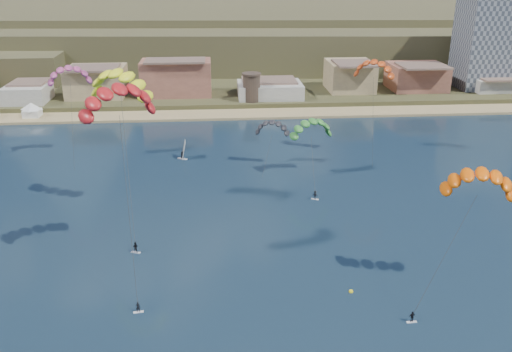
# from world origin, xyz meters

# --- Properties ---
(beach) EXTENTS (2200.00, 12.00, 0.90)m
(beach) POSITION_xyz_m (0.00, 106.00, 0.25)
(beach) COLOR tan
(beach) RESTS_ON ground
(land) EXTENTS (2200.00, 900.00, 4.00)m
(land) POSITION_xyz_m (0.00, 560.00, 0.00)
(land) COLOR brown
(land) RESTS_ON ground
(foothills) EXTENTS (940.00, 210.00, 18.00)m
(foothills) POSITION_xyz_m (22.39, 232.47, 9.08)
(foothills) COLOR brown
(foothills) RESTS_ON ground
(town) EXTENTS (400.00, 24.00, 12.00)m
(town) POSITION_xyz_m (-40.00, 122.00, 8.00)
(town) COLOR beige
(town) RESTS_ON ground
(apartment_tower) EXTENTS (20.00, 16.00, 32.00)m
(apartment_tower) POSITION_xyz_m (85.00, 128.00, 17.82)
(apartment_tower) COLOR gray
(apartment_tower) RESTS_ON ground
(watchtower) EXTENTS (5.82, 5.82, 8.60)m
(watchtower) POSITION_xyz_m (5.00, 114.00, 6.37)
(watchtower) COLOR #47382D
(watchtower) RESTS_ON ground
(kitesurfer_red) EXTENTS (11.57, 16.25, 29.00)m
(kitesurfer_red) POSITION_xyz_m (-18.90, 22.22, 25.81)
(kitesurfer_red) COLOR silver
(kitesurfer_red) RESTS_ON ground
(kitesurfer_yellow) EXTENTS (12.59, 20.28, 28.37)m
(kitesurfer_yellow) POSITION_xyz_m (-21.75, 41.48, 23.91)
(kitesurfer_yellow) COLOR silver
(kitesurfer_yellow) RESTS_ON ground
(kitesurfer_orange) EXTENTS (15.39, 10.48, 20.30)m
(kitesurfer_orange) POSITION_xyz_m (27.07, 12.95, 16.52)
(kitesurfer_orange) COLOR silver
(kitesurfer_orange) RESTS_ON ground
(kitesurfer_green) EXTENTS (10.10, 16.20, 15.80)m
(kitesurfer_green) POSITION_xyz_m (13.31, 56.84, 10.81)
(kitesurfer_green) COLOR silver
(kitesurfer_green) RESTS_ON ground
(distant_kite_pink) EXTENTS (10.30, 7.12, 22.79)m
(distant_kite_pink) POSITION_xyz_m (-37.23, 70.54, 19.90)
(distant_kite_pink) COLOR #262626
(distant_kite_pink) RESTS_ON ground
(distant_kite_dark) EXTENTS (8.31, 6.48, 12.55)m
(distant_kite_dark) POSITION_xyz_m (5.98, 63.65, 9.11)
(distant_kite_dark) COLOR #262626
(distant_kite_dark) RESTS_ON ground
(distant_kite_orange) EXTENTS (9.91, 7.91, 23.58)m
(distant_kite_orange) POSITION_xyz_m (28.58, 67.76, 20.79)
(distant_kite_orange) COLOR #262626
(distant_kite_orange) RESTS_ON ground
(windsurfer) EXTENTS (2.67, 2.71, 4.27)m
(windsurfer) POSITION_xyz_m (-13.81, 68.92, 1.36)
(windsurfer) COLOR silver
(windsurfer) RESTS_ON ground
(buoy) EXTENTS (0.60, 0.60, 0.60)m
(buoy) POSITION_xyz_m (11.57, 13.22, 0.10)
(buoy) COLOR yellow
(buoy) RESTS_ON ground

